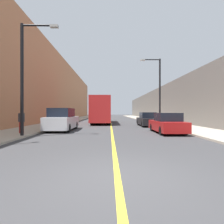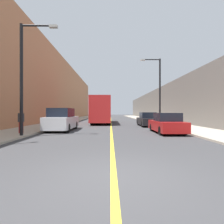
% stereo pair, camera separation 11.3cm
% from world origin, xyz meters
% --- Properties ---
extents(ground_plane, '(200.00, 200.00, 0.00)m').
position_xyz_m(ground_plane, '(0.00, 0.00, 0.00)').
color(ground_plane, '#38383A').
extents(sidewalk_left, '(3.64, 72.00, 0.12)m').
position_xyz_m(sidewalk_left, '(-7.19, 30.00, 0.06)').
color(sidewalk_left, '#A89E8C').
rests_on(sidewalk_left, ground).
extents(sidewalk_right, '(3.64, 72.00, 0.12)m').
position_xyz_m(sidewalk_right, '(7.19, 30.00, 0.06)').
color(sidewalk_right, '#A89E8C').
rests_on(sidewalk_right, ground).
extents(building_row_left, '(4.00, 72.00, 11.92)m').
position_xyz_m(building_row_left, '(-11.00, 30.00, 5.96)').
color(building_row_left, '#B2724C').
rests_on(building_row_left, ground).
extents(building_row_right, '(4.00, 72.00, 6.13)m').
position_xyz_m(building_row_right, '(11.00, 30.00, 3.06)').
color(building_row_right, '#66605B').
rests_on(building_row_right, ground).
extents(road_center_line, '(0.16, 72.00, 0.01)m').
position_xyz_m(road_center_line, '(0.00, 30.00, 0.00)').
color(road_center_line, gold).
rests_on(road_center_line, ground).
extents(bus, '(2.50, 10.27, 3.51)m').
position_xyz_m(bus, '(-1.28, 20.38, 1.88)').
color(bus, '#AD1E1E').
rests_on(bus, ground).
extents(parked_suv_left, '(1.91, 4.82, 1.90)m').
position_xyz_m(parked_suv_left, '(-4.23, 10.78, 0.88)').
color(parked_suv_left, silver).
rests_on(parked_suv_left, ground).
extents(car_right_near, '(1.80, 4.22, 1.52)m').
position_xyz_m(car_right_near, '(4.15, 8.83, 0.68)').
color(car_right_near, maroon).
rests_on(car_right_near, ground).
extents(car_right_mid, '(1.81, 4.32, 1.54)m').
position_xyz_m(car_right_mid, '(4.07, 15.16, 0.69)').
color(car_right_mid, black).
rests_on(car_right_mid, ground).
extents(street_lamp_left, '(2.36, 0.24, 7.00)m').
position_xyz_m(street_lamp_left, '(-5.46, 6.74, 4.11)').
color(street_lamp_left, black).
rests_on(street_lamp_left, sidewalk_left).
extents(street_lamp_right, '(2.36, 0.24, 7.63)m').
position_xyz_m(street_lamp_right, '(5.47, 15.90, 4.44)').
color(street_lamp_right, black).
rests_on(street_lamp_right, sidewalk_right).
extents(pedestrian, '(0.35, 0.23, 1.61)m').
position_xyz_m(pedestrian, '(-6.32, 7.97, 0.95)').
color(pedestrian, maroon).
rests_on(pedestrian, sidewalk_left).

